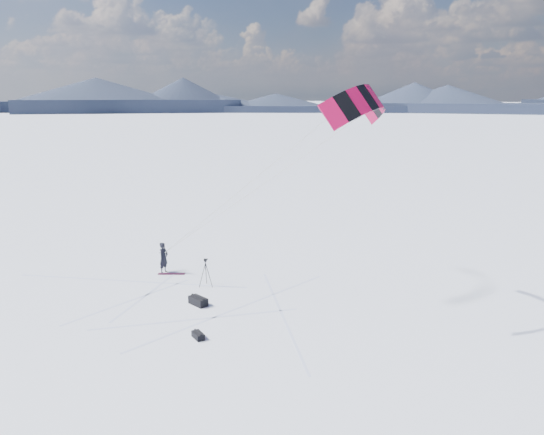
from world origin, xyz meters
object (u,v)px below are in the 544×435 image
Objects in this scene: gear_bag_a at (198,301)px; gear_bag_b at (198,335)px; tripod at (206,268)px; snowboard at (172,274)px; snowkiter at (164,273)px.

gear_bag_a is 1.43× the size of gear_bag_b.
gear_bag_a is at bearing -64.75° from tripod.
gear_bag_a is (1.31, -2.12, -0.76)m from tripod.
gear_bag_b is at bearing -72.14° from snowboard.
gear_bag_a is 3.56m from gear_bag_b.
gear_bag_b is (3.64, -4.80, -0.82)m from tripod.
snowkiter is 8.65m from gear_bag_b.
snowkiter is 5.24m from gear_bag_a.
snowboard is 8.28m from gear_bag_b.
snowkiter is at bearing 167.56° from tripod.
gear_bag_b is (2.34, -2.68, -0.06)m from gear_bag_a.
snowboard is 2.98m from tripod.
snowboard is at bearing 165.68° from tripod.
gear_bag_b reaches higher than snowboard.
gear_bag_b is (6.45, -5.19, 0.11)m from snowboard.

